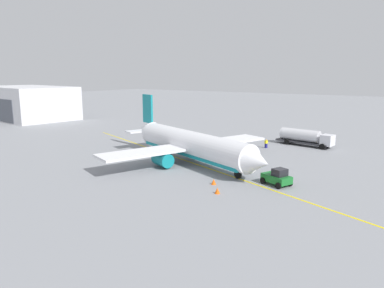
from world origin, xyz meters
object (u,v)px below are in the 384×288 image
pushback_tug (277,177)px  safety_cone_nose (217,191)px  fuel_tanker (305,137)px  safety_cone_wingtip (214,182)px  airplane (190,145)px  refueling_worker (266,144)px

pushback_tug → safety_cone_nose: bearing=-122.6°
fuel_tanker → pushback_tug: bearing=-79.5°
safety_cone_wingtip → airplane: bearing=139.0°
safety_cone_nose → safety_cone_wingtip: 3.51m
pushback_tug → refueling_worker: (-10.34, 20.79, -0.19)m
pushback_tug → airplane: bearing=167.1°
fuel_tanker → pushback_tug: fuel_tanker is taller
fuel_tanker → safety_cone_wingtip: fuel_tanker is taller
pushback_tug → safety_cone_nose: pushback_tug is taller
fuel_tanker → refueling_worker: size_ratio=6.61×
fuel_tanker → pushback_tug: (5.02, -26.97, -0.72)m
airplane → pushback_tug: (15.70, -3.59, -1.80)m
airplane → safety_cone_wingtip: airplane is taller
airplane → fuel_tanker: bearing=65.4°
airplane → fuel_tanker: 25.73m
airplane → safety_cone_nose: airplane is taller
safety_cone_wingtip → pushback_tug: bearing=32.6°
pushback_tug → safety_cone_wingtip: 7.93m
fuel_tanker → safety_cone_wingtip: (-1.64, -31.24, -1.38)m
fuel_tanker → safety_cone_nose: bearing=-89.1°
safety_cone_nose → safety_cone_wingtip: (-2.17, 2.76, 0.00)m
pushback_tug → safety_cone_wingtip: pushback_tug is taller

